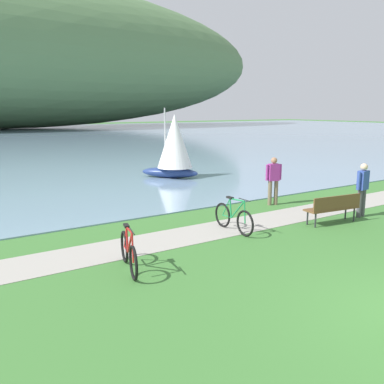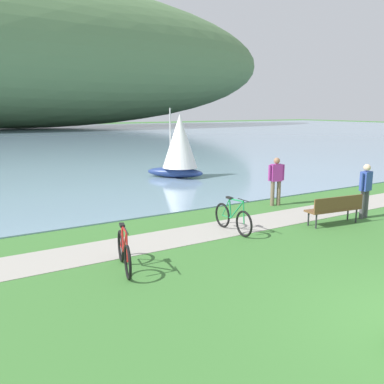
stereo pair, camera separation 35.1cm
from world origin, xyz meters
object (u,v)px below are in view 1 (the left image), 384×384
Objects in this scene: park_bench_near_camera at (334,207)px; bicycle_leaning_near_bench at (234,218)px; sailboat_toward_hillside at (174,145)px; person_on_the_grass at (363,186)px; person_at_shoreline at (273,178)px; bicycle_beside_path at (129,253)px.

park_bench_near_camera is 1.04× the size of bicycle_leaning_near_bench.
person_on_the_grass is at bearing -83.17° from sailboat_toward_hillside.
person_at_shoreline is 0.50× the size of sailboat_toward_hillside.
person_at_shoreline is (3.27, 1.83, 0.58)m from bicycle_leaning_near_bench.
bicycle_leaning_near_bench is 4.57m from person_on_the_grass.
bicycle_leaning_near_bench is 3.79m from person_at_shoreline.
person_on_the_grass is (4.43, -0.93, 0.58)m from bicycle_leaning_near_bench.
bicycle_leaning_near_bench is 1.04× the size of person_on_the_grass.
bicycle_beside_path is 0.51× the size of sailboat_toward_hillside.
person_at_shoreline is at bearing -90.09° from sailboat_toward_hillside.
sailboat_toward_hillside is at bearing 89.91° from person_at_shoreline.
bicycle_leaning_near_bench is 1.02× the size of bicycle_beside_path.
bicycle_leaning_near_bench is at bearing 161.81° from park_bench_near_camera.
sailboat_toward_hillside reaches higher than bicycle_beside_path.
person_at_shoreline reaches higher than bicycle_leaning_near_bench.
person_on_the_grass is 9.74m from sailboat_toward_hillside.
sailboat_toward_hillside reaches higher than park_bench_near_camera.
sailboat_toward_hillside is at bearing 96.83° from person_on_the_grass.
bicycle_leaning_near_bench is (-3.01, 0.99, -0.12)m from park_bench_near_camera.
bicycle_beside_path is at bearing -179.25° from person_on_the_grass.
park_bench_near_camera is 1.49m from person_on_the_grass.
bicycle_leaning_near_bench and bicycle_beside_path have the same top height.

